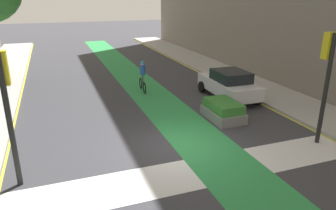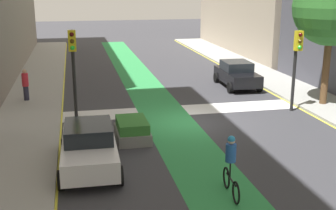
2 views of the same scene
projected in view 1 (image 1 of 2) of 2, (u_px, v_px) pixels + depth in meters
name	position (u px, v px, depth m)	size (l,w,h in m)	color
ground_plane	(176.00, 146.00, 12.05)	(120.00, 120.00, 0.00)	#38383D
bike_lane_paint	(201.00, 142.00, 12.39)	(2.40, 60.00, 0.01)	#2D8C47
crosswalk_band	(199.00, 172.00, 10.28)	(12.00, 1.80, 0.01)	silver
curb_stripe_left	(1.00, 175.00, 10.10)	(0.16, 60.00, 0.01)	yellow
sidewalk_right	(329.00, 119.00, 14.47)	(3.00, 60.00, 0.15)	#9E9E99
curb_stripe_right	(302.00, 125.00, 14.01)	(0.16, 60.00, 0.01)	yellow
traffic_signal_near_right	(327.00, 67.00, 11.48)	(0.35, 0.52, 4.20)	black
traffic_signal_near_left	(5.00, 94.00, 8.79)	(0.35, 0.52, 4.02)	black
car_white_right_far	(229.00, 84.00, 17.35)	(2.09, 4.23, 1.57)	silver
cyclist_in_lane	(143.00, 75.00, 18.49)	(0.32, 1.73, 1.86)	black
median_planter	(223.00, 111.00, 14.54)	(1.33, 2.09, 0.85)	slate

